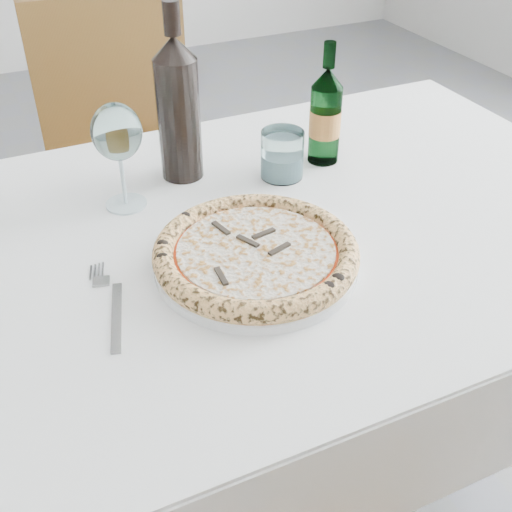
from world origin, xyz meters
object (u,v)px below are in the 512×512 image
at_px(pizza, 256,253).
at_px(tumbler, 282,158).
at_px(plate, 256,262).
at_px(wine_bottle, 178,107).
at_px(dining_table, 231,277).
at_px(beer_bottle, 325,116).
at_px(chair_far, 127,155).
at_px(wine_glass, 117,135).

bearing_deg(pizza, tumbler, 55.45).
distance_m(plate, wine_bottle, 0.34).
bearing_deg(dining_table, tumbler, 39.80).
distance_m(dining_table, wine_bottle, 0.31).
distance_m(dining_table, beer_bottle, 0.35).
height_order(dining_table, tumbler, tumbler).
bearing_deg(beer_bottle, tumbler, -166.62).
xyz_separation_m(plate, tumbler, (0.16, 0.23, 0.03)).
bearing_deg(chair_far, dining_table, -91.67).
distance_m(plate, beer_bottle, 0.38).
bearing_deg(wine_glass, pizza, -63.61).
distance_m(pizza, wine_glass, 0.30).
relative_size(wine_glass, beer_bottle, 0.81).
bearing_deg(chair_far, pizza, -91.48).
relative_size(pizza, wine_bottle, 0.98).
xyz_separation_m(plate, wine_glass, (-0.13, 0.26, 0.12)).
distance_m(chair_far, plate, 0.91).
distance_m(pizza, beer_bottle, 0.37).
bearing_deg(tumbler, wine_glass, 175.91).
height_order(pizza, wine_bottle, wine_bottle).
distance_m(wine_glass, tumbler, 0.30).
height_order(beer_bottle, wine_bottle, wine_bottle).
height_order(dining_table, wine_bottle, wine_bottle).
relative_size(dining_table, plate, 4.77).
bearing_deg(wine_bottle, dining_table, -89.52).
xyz_separation_m(pizza, beer_bottle, (0.26, 0.26, 0.06)).
relative_size(chair_far, wine_glass, 5.08).
distance_m(chair_far, wine_glass, 0.73).
bearing_deg(dining_table, wine_bottle, 90.48).
bearing_deg(pizza, beer_bottle, 44.63).
height_order(wine_glass, wine_bottle, wine_bottle).
height_order(chair_far, plate, chair_far).
bearing_deg(plate, dining_table, 90.00).
distance_m(tumbler, beer_bottle, 0.12).
height_order(wine_glass, beer_bottle, beer_bottle).
bearing_deg(beer_bottle, plate, -135.37).
height_order(plate, wine_bottle, wine_bottle).
relative_size(plate, beer_bottle, 1.33).
xyz_separation_m(plate, wine_bottle, (-0.00, 0.32, 0.12)).
bearing_deg(plate, chair_far, 88.52).
bearing_deg(beer_bottle, dining_table, -148.82).
bearing_deg(plate, wine_glass, 116.39).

